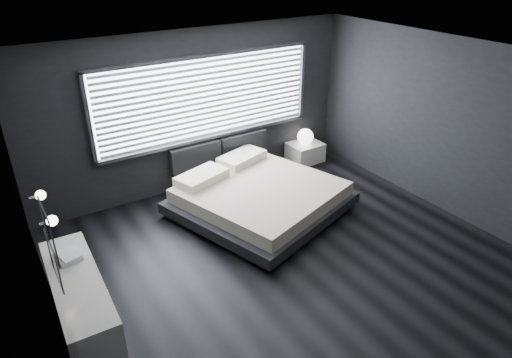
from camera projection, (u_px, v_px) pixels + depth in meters
room at (292, 170)px, 5.88m from camera, size 6.04×6.00×2.80m
window at (208, 98)px, 7.89m from camera, size 4.14×0.09×1.52m
headboard at (220, 152)px, 8.41m from camera, size 1.96×0.16×0.52m
sconce_near at (52, 221)px, 4.44m from camera, size 0.18×0.11×0.11m
sconce_far at (40, 195)px, 4.89m from camera, size 0.18×0.11×0.11m
wall_art_upper at (49, 231)px, 3.84m from camera, size 0.01×0.48×0.48m
wall_art_lower at (54, 261)px, 4.24m from camera, size 0.01×0.48×0.48m
bed at (259, 195)px, 7.54m from camera, size 3.02×2.95×0.63m
nightstand at (305, 152)px, 9.34m from camera, size 0.67×0.56×0.38m
orb_lamp at (305, 137)px, 9.15m from camera, size 0.32×0.32×0.32m
dresser at (82, 304)px, 5.16m from camera, size 0.59×1.86×0.74m
book_stack at (68, 256)px, 5.31m from camera, size 0.29×0.37×0.07m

